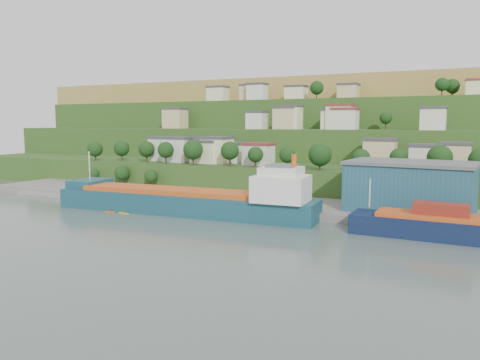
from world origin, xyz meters
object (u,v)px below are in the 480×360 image
Objects in this scene: caravan at (92,187)px; kayak_orange at (110,211)px; cargo_ship_near at (190,203)px; warehouse at (410,186)px.

kayak_orange is (28.03, -22.66, -2.25)m from caravan.
caravan is (-49.30, 14.95, -0.58)m from cargo_ship_near.
warehouse is (54.16, 19.30, 5.37)m from cargo_ship_near.
warehouse is at bearing 16.04° from cargo_ship_near.
caravan is at bearing 159.55° from cargo_ship_near.
cargo_ship_near is at bearing -12.74° from caravan.
kayak_orange is at bearing -34.82° from caravan.
cargo_ship_near reaches higher than caravan.
cargo_ship_near is at bearing -155.17° from warehouse.
warehouse is 80.53m from kayak_orange.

